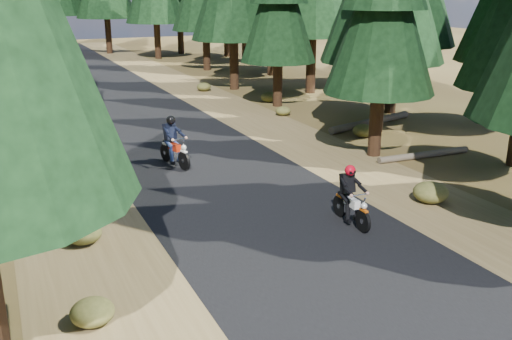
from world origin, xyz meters
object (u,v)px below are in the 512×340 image
Objects in this scene: rider_lead at (352,205)px; log_near at (371,122)px; log_far at (424,155)px; rider_follow at (174,150)px.

log_near is at bearing -125.96° from rider_lead.
log_near is 1.34× the size of log_far.
rider_lead is at bearing -143.77° from log_far.
rider_follow reaches higher than log_near.
log_far is 8.79m from rider_follow.
rider_follow is at bearing 163.09° from log_far.
rider_lead reaches higher than log_near.
log_near reaches higher than log_far.
log_near is 9.85m from rider_follow.
log_far is 6.97m from rider_lead.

